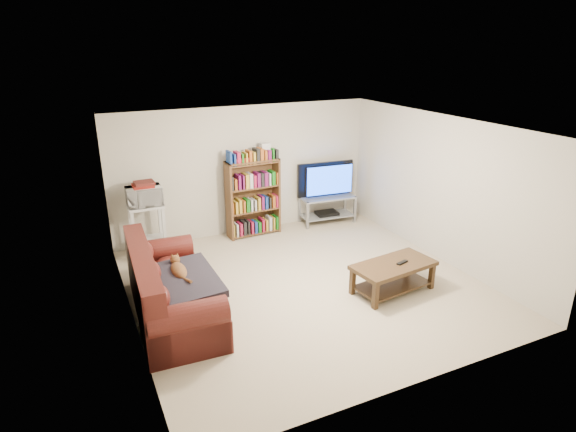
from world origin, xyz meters
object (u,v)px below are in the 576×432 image
sofa (167,294)px  bookshelf (253,197)px  coffee_table (393,272)px  tv_stand (327,205)px

sofa → bookshelf: (2.11, 2.24, 0.41)m
sofa → coffee_table: 3.22m
sofa → coffee_table: bearing=-10.1°
tv_stand → bookshelf: (-1.58, 0.03, 0.38)m
bookshelf → coffee_table: bearing=-73.1°
coffee_table → bookshelf: 3.16m
coffee_table → sofa: bearing=160.2°
sofa → bookshelf: bearing=49.4°
tv_stand → coffee_table: bearing=-95.8°
tv_stand → bookshelf: size_ratio=0.78×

